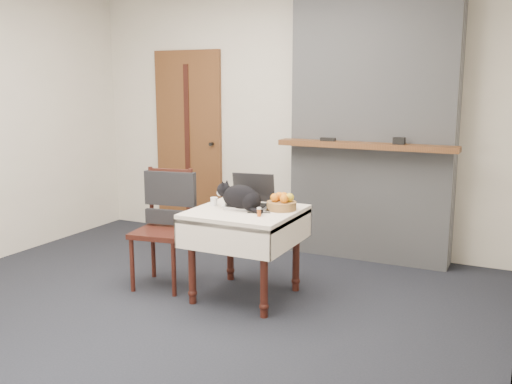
# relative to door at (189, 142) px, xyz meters

# --- Properties ---
(ground) EXTENTS (4.50, 4.50, 0.00)m
(ground) POSITION_rel_door_xyz_m (1.20, -1.97, -1.00)
(ground) COLOR black
(ground) RESTS_ON ground
(room_shell) EXTENTS (4.52, 4.01, 2.61)m
(room_shell) POSITION_rel_door_xyz_m (1.20, -1.51, 0.76)
(room_shell) COLOR beige
(room_shell) RESTS_ON ground
(door) EXTENTS (0.82, 0.10, 2.00)m
(door) POSITION_rel_door_xyz_m (0.00, 0.00, 0.00)
(door) COLOR brown
(door) RESTS_ON ground
(chimney) EXTENTS (1.62, 0.48, 2.60)m
(chimney) POSITION_rel_door_xyz_m (2.10, -0.13, 0.30)
(chimney) COLOR gray
(chimney) RESTS_ON ground
(side_table) EXTENTS (0.78, 0.78, 0.70)m
(side_table) POSITION_rel_door_xyz_m (1.52, -1.58, -0.41)
(side_table) COLOR black
(side_table) RESTS_ON ground
(laptop) EXTENTS (0.38, 0.34, 0.25)m
(laptop) POSITION_rel_door_xyz_m (1.50, -1.45, -0.24)
(laptop) COLOR #B7B7BC
(laptop) RESTS_ON side_table
(cat) EXTENTS (0.44, 0.20, 0.22)m
(cat) POSITION_rel_door_xyz_m (1.49, -1.59, -0.21)
(cat) COLOR black
(cat) RESTS_ON side_table
(cream_jar) EXTENTS (0.06, 0.06, 0.06)m
(cream_jar) POSITION_rel_door_xyz_m (1.23, -1.55, -0.27)
(cream_jar) COLOR white
(cream_jar) RESTS_ON side_table
(pill_bottle) EXTENTS (0.03, 0.03, 0.07)m
(pill_bottle) POSITION_rel_door_xyz_m (1.71, -1.73, -0.27)
(pill_bottle) COLOR #9E4513
(pill_bottle) RESTS_ON side_table
(fruit_basket) EXTENTS (0.23, 0.23, 0.13)m
(fruit_basket) POSITION_rel_door_xyz_m (1.77, -1.46, -0.25)
(fruit_basket) COLOR olive
(fruit_basket) RESTS_ON side_table
(desk_clutter) EXTENTS (0.15, 0.05, 0.01)m
(desk_clutter) POSITION_rel_door_xyz_m (1.70, -1.56, -0.30)
(desk_clutter) COLOR black
(desk_clutter) RESTS_ON side_table
(chair) EXTENTS (0.49, 0.49, 0.96)m
(chair) POSITION_rel_door_xyz_m (0.78, -1.57, -0.39)
(chair) COLOR black
(chair) RESTS_ON ground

